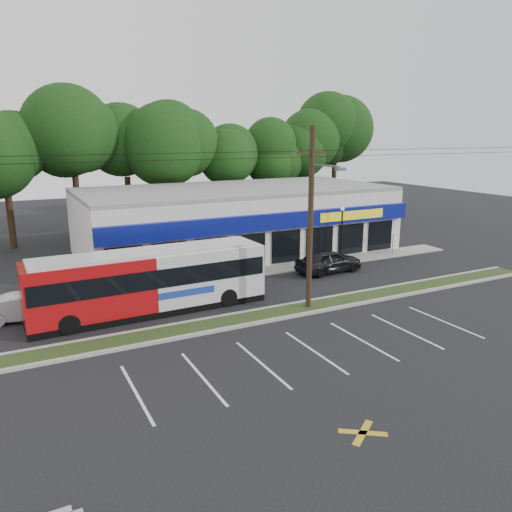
{
  "coord_description": "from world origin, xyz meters",
  "views": [
    {
      "loc": [
        -11.76,
        -21.33,
        9.55
      ],
      "look_at": [
        1.74,
        5.0,
        2.3
      ],
      "focal_mm": 35.0,
      "sensor_mm": 36.0,
      "label": 1
    }
  ],
  "objects_px": {
    "sign_post": "(393,236)",
    "pedestrian_b": "(246,269)",
    "pedestrian_a": "(246,264)",
    "metrobus": "(150,280)",
    "lamp_post": "(342,227)",
    "car_silver": "(27,307)",
    "utility_pole": "(309,214)",
    "car_dark": "(329,261)"
  },
  "relations": [
    {
      "from": "car_silver",
      "to": "car_dark",
      "type": "bearing_deg",
      "value": -80.36
    },
    {
      "from": "car_dark",
      "to": "pedestrian_a",
      "type": "relative_size",
      "value": 2.81
    },
    {
      "from": "utility_pole",
      "to": "pedestrian_b",
      "type": "xyz_separation_m",
      "value": [
        -0.83,
        6.05,
        -4.46
      ]
    },
    {
      "from": "metrobus",
      "to": "car_dark",
      "type": "bearing_deg",
      "value": 7.64
    },
    {
      "from": "lamp_post",
      "to": "pedestrian_b",
      "type": "bearing_deg",
      "value": -168.52
    },
    {
      "from": "car_silver",
      "to": "lamp_post",
      "type": "bearing_deg",
      "value": -75.06
    },
    {
      "from": "sign_post",
      "to": "utility_pole",
      "type": "bearing_deg",
      "value": -149.85
    },
    {
      "from": "car_dark",
      "to": "pedestrian_b",
      "type": "distance_m",
      "value": 6.39
    },
    {
      "from": "metrobus",
      "to": "car_silver",
      "type": "height_order",
      "value": "metrobus"
    },
    {
      "from": "metrobus",
      "to": "car_dark",
      "type": "relative_size",
      "value": 2.62
    },
    {
      "from": "metrobus",
      "to": "car_dark",
      "type": "xyz_separation_m",
      "value": [
        13.38,
        2.18,
        -0.99
      ]
    },
    {
      "from": "metrobus",
      "to": "car_silver",
      "type": "relative_size",
      "value": 3.02
    },
    {
      "from": "metrobus",
      "to": "pedestrian_a",
      "type": "relative_size",
      "value": 7.37
    },
    {
      "from": "pedestrian_a",
      "to": "pedestrian_b",
      "type": "bearing_deg",
      "value": 21.7
    },
    {
      "from": "car_silver",
      "to": "pedestrian_a",
      "type": "xyz_separation_m",
      "value": [
        13.95,
        2.23,
        0.17
      ]
    },
    {
      "from": "metrobus",
      "to": "pedestrian_b",
      "type": "height_order",
      "value": "metrobus"
    },
    {
      "from": "sign_post",
      "to": "pedestrian_b",
      "type": "height_order",
      "value": "sign_post"
    },
    {
      "from": "sign_post",
      "to": "metrobus",
      "type": "distance_m",
      "value": 21.39
    },
    {
      "from": "pedestrian_a",
      "to": "pedestrian_b",
      "type": "height_order",
      "value": "pedestrian_b"
    },
    {
      "from": "utility_pole",
      "to": "pedestrian_b",
      "type": "relative_size",
      "value": 26.15
    },
    {
      "from": "pedestrian_b",
      "to": "utility_pole",
      "type": "bearing_deg",
      "value": 132.44
    },
    {
      "from": "lamp_post",
      "to": "pedestrian_a",
      "type": "distance_m",
      "value": 8.41
    },
    {
      "from": "metrobus",
      "to": "pedestrian_a",
      "type": "height_order",
      "value": "metrobus"
    },
    {
      "from": "car_dark",
      "to": "pedestrian_a",
      "type": "distance_m",
      "value": 5.89
    },
    {
      "from": "pedestrian_a",
      "to": "pedestrian_b",
      "type": "distance_m",
      "value": 1.72
    },
    {
      "from": "sign_post",
      "to": "pedestrian_b",
      "type": "relative_size",
      "value": 1.16
    },
    {
      "from": "lamp_post",
      "to": "pedestrian_b",
      "type": "height_order",
      "value": "lamp_post"
    },
    {
      "from": "utility_pole",
      "to": "car_silver",
      "type": "xyz_separation_m",
      "value": [
        -13.99,
        5.34,
        -4.71
      ]
    },
    {
      "from": "car_silver",
      "to": "pedestrian_b",
      "type": "relative_size",
      "value": 2.25
    },
    {
      "from": "utility_pole",
      "to": "pedestrian_a",
      "type": "xyz_separation_m",
      "value": [
        -0.05,
        7.57,
        -4.53
      ]
    },
    {
      "from": "sign_post",
      "to": "pedestrian_a",
      "type": "distance_m",
      "value": 13.23
    },
    {
      "from": "pedestrian_a",
      "to": "car_silver",
      "type": "bearing_deg",
      "value": -32.07
    },
    {
      "from": "pedestrian_b",
      "to": "pedestrian_a",
      "type": "bearing_deg",
      "value": -82.54
    },
    {
      "from": "metrobus",
      "to": "car_silver",
      "type": "bearing_deg",
      "value": 162.37
    },
    {
      "from": "utility_pole",
      "to": "pedestrian_b",
      "type": "height_order",
      "value": "utility_pole"
    },
    {
      "from": "lamp_post",
      "to": "car_silver",
      "type": "xyz_separation_m",
      "value": [
        -22.16,
        -2.53,
        -1.96
      ]
    },
    {
      "from": "car_silver",
      "to": "pedestrian_a",
      "type": "height_order",
      "value": "pedestrian_a"
    },
    {
      "from": "sign_post",
      "to": "pedestrian_b",
      "type": "xyz_separation_m",
      "value": [
        -14.0,
        -1.6,
        -0.6
      ]
    },
    {
      "from": "lamp_post",
      "to": "sign_post",
      "type": "bearing_deg",
      "value": -2.58
    },
    {
      "from": "metrobus",
      "to": "car_dark",
      "type": "distance_m",
      "value": 13.59
    },
    {
      "from": "car_silver",
      "to": "pedestrian_b",
      "type": "height_order",
      "value": "pedestrian_b"
    },
    {
      "from": "lamp_post",
      "to": "pedestrian_b",
      "type": "xyz_separation_m",
      "value": [
        -9.0,
        -1.83,
        -1.71
      ]
    }
  ]
}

